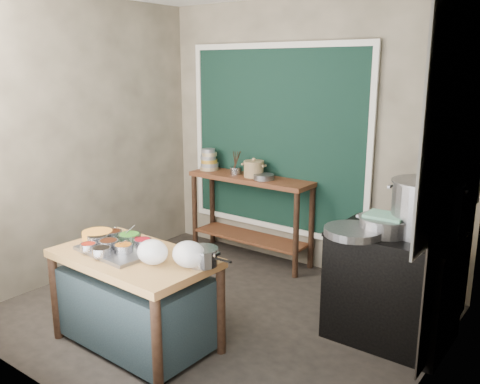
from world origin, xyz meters
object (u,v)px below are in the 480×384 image
Objects in this scene: condiment_tray at (119,249)px; saucepan at (202,257)px; stove_block at (392,287)px; yellow_basin at (98,237)px; back_counter at (250,218)px; utensil_cup at (236,171)px; steamer at (385,225)px; ceramic_crock at (254,170)px; prep_table at (136,300)px; stock_pot at (426,208)px.

condiment_tray is 2.59× the size of saucepan.
yellow_basin is (-1.96, -1.28, 0.37)m from stove_block.
utensil_cup is (-0.20, -0.00, 0.51)m from back_counter.
steamer is at bearing -126.84° from stove_block.
yellow_basin is 1.00m from saucepan.
yellow_basin is (-0.06, -2.01, 0.32)m from back_counter.
yellow_basin is 1.02× the size of ceramic_crock.
prep_table is 2.09× the size of condiment_tray.
yellow_basin is at bearing -147.80° from steamer.
stock_pot reaches higher than steamer.
prep_table is 2.01m from stove_block.
stock_pot reaches higher than ceramic_crock.
stove_block is 0.53m from steamer.
stock_pot is 1.31× the size of steamer.
utensil_cup reaches higher than prep_table.
condiment_tray is at bearing -84.55° from ceramic_crock.
prep_table is 2.20m from utensil_cup.
saucepan is at bearing -59.04° from utensil_cup.
saucepan is (0.69, 0.17, 0.05)m from condiment_tray.
stove_block is at bearing -19.17° from utensil_cup.
stock_pot is (2.08, -0.66, 0.61)m from back_counter.
utensil_cup is (-0.44, 2.05, 0.23)m from condiment_tray.
ceramic_crock is at bearing 162.14° from stock_pot.
yellow_basin is at bearing -91.80° from back_counter.
stock_pot is (0.18, 0.07, 0.66)m from stove_block.
ceramic_crock is at bearing 95.45° from condiment_tray.
prep_table is at bearing -166.85° from saucepan.
steamer is at bearing 47.03° from saucepan.
ceramic_crock is (-0.33, 2.03, 0.65)m from prep_table.
stock_pot is (1.15, 1.22, 0.27)m from saucepan.
back_counter is 2.04m from yellow_basin.
utensil_cup reaches higher than yellow_basin.
ceramic_crock is at bearing 86.99° from yellow_basin.
steamer is at bearing -24.44° from ceramic_crock.
back_counter is 2.08m from condiment_tray.
prep_table is 5.41× the size of ceramic_crock.
stove_block is 0.69m from stock_pot.
back_counter is at bearing 96.63° from condiment_tray.
condiment_tray is at bearing -77.95° from utensil_cup.
back_counter is 6.27× the size of saucepan.
ceramic_crock reaches higher than condiment_tray.
steamer is at bearing -146.76° from stock_pot.
yellow_basin is 1.78× the size of utensil_cup.
condiment_tray is 2.33m from stock_pot.
saucepan is 1.00× the size of ceramic_crock.
condiment_tray is 0.71m from saucepan.
stove_block is 1.69× the size of stock_pot.
back_counter reaches higher than saucepan.
utensil_cup is 0.58× the size of ceramic_crock.
condiment_tray is at bearing -168.59° from saucepan.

